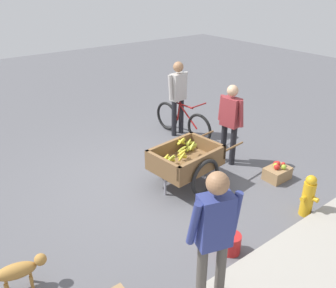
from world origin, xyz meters
TOP-DOWN VIEW (x-y plane):
  - ground_plane at (0.00, 0.00)m, footprint 24.00×24.00m
  - fruit_cart at (-0.37, 0.33)m, footprint 1.72×1.00m
  - vendor_person at (-1.51, 0.21)m, footprint 0.24×0.56m
  - bicycle at (-1.58, -1.24)m, footprint 0.46×1.66m
  - cyclist_person at (-1.56, -1.39)m, footprint 0.52×0.23m
  - dog at (2.53, 0.92)m, footprint 0.66×0.27m
  - fire_hydrant at (-1.25, 2.07)m, footprint 0.25×0.25m
  - plastic_bucket at (0.21, 1.94)m, footprint 0.26×0.26m
  - apple_crate at (-1.75, 1.18)m, footprint 0.44×0.32m
  - bystander_person at (0.96, 2.35)m, footprint 0.50×0.30m

SIDE VIEW (x-z plane):
  - ground_plane at x=0.00m, z-range 0.00..0.00m
  - apple_crate at x=-1.75m, z-range -0.03..0.29m
  - plastic_bucket at x=0.21m, z-range 0.00..0.26m
  - dog at x=2.53m, z-range 0.07..0.47m
  - fire_hydrant at x=-1.25m, z-range 0.00..0.67m
  - bicycle at x=-1.58m, z-range -0.07..0.78m
  - fruit_cart at x=-0.37m, z-range 0.07..0.80m
  - vendor_person at x=-1.51m, z-range 0.14..1.66m
  - cyclist_person at x=-1.56m, z-range 0.16..1.79m
  - bystander_person at x=0.96m, z-range 0.17..1.81m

